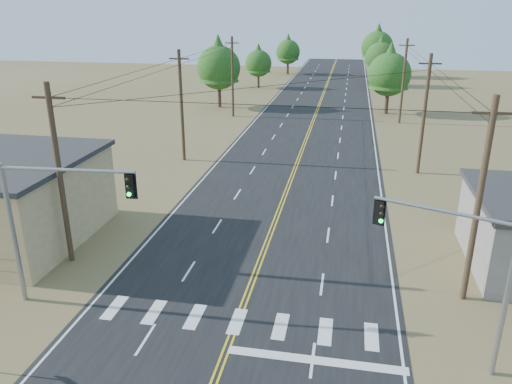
# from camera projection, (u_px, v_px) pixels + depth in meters

# --- Properties ---
(road) EXTENTS (15.00, 200.00, 0.02)m
(road) POSITION_uv_depth(u_px,v_px,m) (293.00, 173.00, 42.98)
(road) COLOR black
(road) RESTS_ON ground
(utility_pole_left_near) EXTENTS (1.80, 0.30, 10.00)m
(utility_pole_left_near) POSITION_uv_depth(u_px,v_px,m) (60.00, 175.00, 26.46)
(utility_pole_left_near) COLOR #4C3826
(utility_pole_left_near) RESTS_ON ground
(utility_pole_left_mid) EXTENTS (1.80, 0.30, 10.00)m
(utility_pole_left_mid) POSITION_uv_depth(u_px,v_px,m) (182.00, 105.00, 44.86)
(utility_pole_left_mid) COLOR #4C3826
(utility_pole_left_mid) RESTS_ON ground
(utility_pole_left_far) EXTENTS (1.80, 0.30, 10.00)m
(utility_pole_left_far) POSITION_uv_depth(u_px,v_px,m) (232.00, 76.00, 63.27)
(utility_pole_left_far) COLOR #4C3826
(utility_pole_left_far) RESTS_ON ground
(utility_pole_right_near) EXTENTS (1.80, 0.30, 10.00)m
(utility_pole_right_near) POSITION_uv_depth(u_px,v_px,m) (479.00, 202.00, 22.80)
(utility_pole_right_near) COLOR #4C3826
(utility_pole_right_near) RESTS_ON ground
(utility_pole_right_mid) EXTENTS (1.80, 0.30, 10.00)m
(utility_pole_right_mid) POSITION_uv_depth(u_px,v_px,m) (424.00, 114.00, 41.20)
(utility_pole_right_mid) COLOR #4C3826
(utility_pole_right_mid) RESTS_ON ground
(utility_pole_right_far) EXTENTS (1.80, 0.30, 10.00)m
(utility_pole_right_far) POSITION_uv_depth(u_px,v_px,m) (403.00, 81.00, 59.61)
(utility_pole_right_far) COLOR #4C3826
(utility_pole_right_far) RESTS_ON ground
(signal_mast_left) EXTENTS (6.28, 0.69, 7.00)m
(signal_mast_left) POSITION_uv_depth(u_px,v_px,m) (47.00, 212.00, 22.61)
(signal_mast_left) COLOR gray
(signal_mast_left) RESTS_ON ground
(signal_mast_right) EXTENTS (5.05, 2.10, 6.51)m
(signal_mast_right) POSITION_uv_depth(u_px,v_px,m) (466.00, 264.00, 18.76)
(signal_mast_right) COLOR gray
(signal_mast_right) RESTS_ON ground
(tree_left_near) EXTENTS (6.00, 6.00, 10.00)m
(tree_left_near) POSITION_uv_depth(u_px,v_px,m) (219.00, 63.00, 68.76)
(tree_left_near) COLOR #3F2D1E
(tree_left_near) RESTS_ON ground
(tree_left_mid) EXTENTS (4.57, 4.57, 7.61)m
(tree_left_mid) POSITION_uv_depth(u_px,v_px,m) (258.00, 61.00, 86.03)
(tree_left_mid) COLOR #3F2D1E
(tree_left_mid) RESTS_ON ground
(tree_left_far) EXTENTS (4.96, 4.96, 8.27)m
(tree_left_far) POSITION_uv_depth(u_px,v_px,m) (288.00, 49.00, 103.49)
(tree_left_far) COLOR #3F2D1E
(tree_left_far) RESTS_ON ground
(tree_right_near) EXTENTS (5.59, 5.59, 9.32)m
(tree_right_near) POSITION_uv_depth(u_px,v_px,m) (390.00, 70.00, 64.74)
(tree_right_near) COLOR #3F2D1E
(tree_right_near) RESTS_ON ground
(tree_right_mid) EXTENTS (5.38, 5.38, 8.97)m
(tree_right_mid) POSITION_uv_depth(u_px,v_px,m) (381.00, 54.00, 87.79)
(tree_right_mid) COLOR #3F2D1E
(tree_right_mid) RESTS_ON ground
(tree_right_far) EXTENTS (6.28, 6.28, 10.46)m
(tree_right_far) POSITION_uv_depth(u_px,v_px,m) (378.00, 44.00, 99.11)
(tree_right_far) COLOR #3F2D1E
(tree_right_far) RESTS_ON ground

